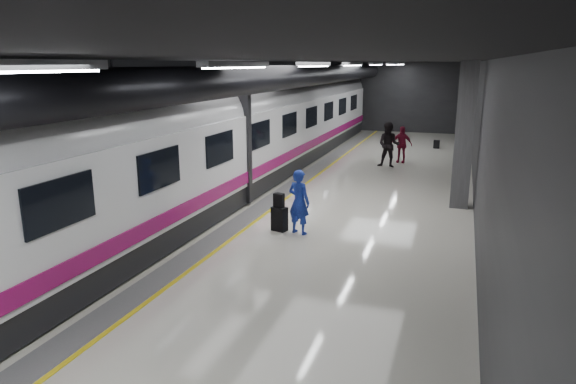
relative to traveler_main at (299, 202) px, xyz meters
The scene contains 9 objects.
ground 2.38m from the traveler_main, 104.34° to the left, with size 40.00×40.00×0.00m, color beige.
platform_hall 4.18m from the traveler_main, 105.06° to the left, with size 10.02×40.02×4.51m.
train 4.52m from the traveler_main, 150.49° to the left, with size 3.05×38.00×4.05m.
traveler_main is the anchor object (origin of this frame).
suitcase_main 0.78m from the traveler_main, behind, with size 0.40×0.26×0.66m, color black.
shoulder_bag 0.59m from the traveler_main, behind, with size 0.28×0.15×0.37m, color black.
traveler_far_a 9.89m from the traveler_main, 84.41° to the left, with size 0.95×0.74×1.96m, color black.
traveler_far_b 11.23m from the traveler_main, 83.07° to the left, with size 0.97×0.40×1.66m, color maroon.
suitcase_far 16.05m from the traveler_main, 80.34° to the left, with size 0.30×0.19×0.44m, color black.
Camera 1 is at (4.47, -14.58, 4.41)m, focal length 32.00 mm.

